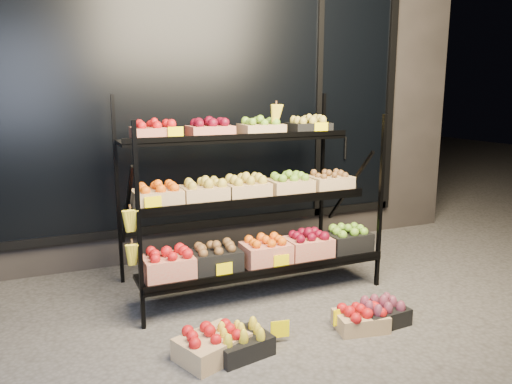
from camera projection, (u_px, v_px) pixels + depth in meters
name	position (u px, v px, depth m)	size (l,w,h in m)	color
ground	(282.00, 314.00, 3.85)	(24.00, 24.00, 0.00)	#514F4C
building	(185.00, 85.00, 5.82)	(6.00, 2.08, 3.50)	#2D2826
display_rack	(250.00, 199.00, 4.23)	(2.18, 1.02, 1.68)	black
tag_floor_a	(280.00, 334.00, 3.40)	(0.13, 0.01, 0.12)	#FDE200
tag_floor_b	(341.00, 322.00, 3.59)	(0.13, 0.01, 0.12)	#FDE200
floor_crate_left	(212.00, 343.00, 3.21)	(0.51, 0.45, 0.21)	tan
floor_crate_midleft	(241.00, 341.00, 3.24)	(0.42, 0.34, 0.19)	black
floor_crate_midright	(361.00, 318.00, 3.59)	(0.40, 0.32, 0.19)	tan
floor_crate_right	(381.00, 312.00, 3.67)	(0.38, 0.29, 0.19)	black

